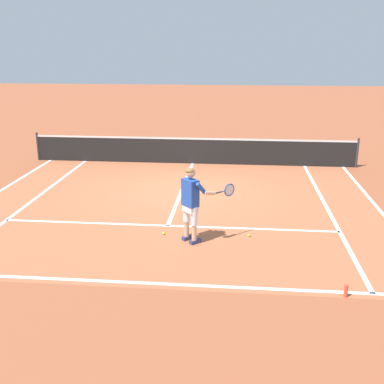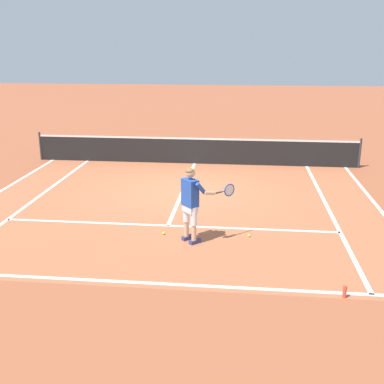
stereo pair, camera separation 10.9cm
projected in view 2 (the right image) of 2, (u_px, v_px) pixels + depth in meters
The scene contains 13 objects.
ground_plane at pixel (183, 190), 14.43m from camera, with size 80.00×80.00×0.00m, color #9E5133.
court_inner_surface at pixel (178, 203), 13.21m from camera, with size 10.98×9.73×0.00m, color #B2603D.
line_baseline at pixel (144, 283), 8.78m from camera, with size 10.98×0.10×0.01m, color white.
line_service at pixel (168, 226), 11.56m from camera, with size 8.23×0.10×0.01m, color white.
line_centre_service at pixel (184, 188), 14.60m from camera, with size 0.10×6.40×0.01m, color white.
line_singles_left at pixel (36, 198), 13.63m from camera, with size 0.10×9.33×0.01m, color white.
line_singles_right at pixel (328, 208), 12.79m from camera, with size 0.10×9.33×0.01m, color white.
line_doubles_right at pixel (381, 210), 12.65m from camera, with size 0.10×9.33×0.01m, color white.
tennis_net at pixel (195, 150), 17.49m from camera, with size 11.96×0.08×1.07m.
tennis_player at pixel (191, 200), 10.34m from camera, with size 1.17×0.71×1.71m.
tennis_ball_near_feet at pixel (249, 235), 10.89m from camera, with size 0.07×0.07×0.07m, color #CCE02D.
tennis_ball_by_baseline at pixel (164, 233), 11.02m from camera, with size 0.07×0.07×0.07m, color #CCE02D.
water_bottle at pixel (345, 292), 8.24m from camera, with size 0.07×0.07×0.23m, color #E04C38.
Camera 2 is at (1.74, -13.69, 4.23)m, focal length 44.22 mm.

